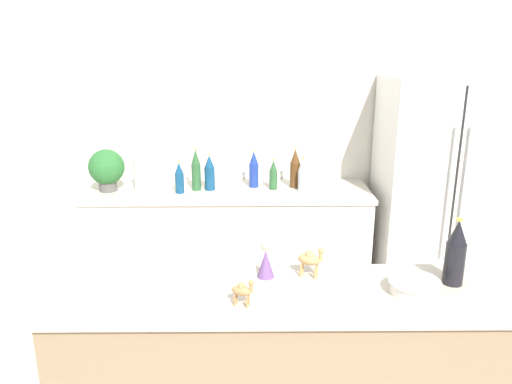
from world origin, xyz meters
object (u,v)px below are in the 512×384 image
object	(u,v)px
back_bottle_2	(303,175)
back_bottle_4	(210,173)
back_bottle_5	(295,169)
wise_man_figurine_crimson	(266,261)
camel_figurine_second	(310,259)
back_bottle_6	(196,170)
refrigerator	(436,193)
back_bottle_1	(273,175)
wine_bottle	(456,253)
fruit_bowl	(415,286)
potted_plant	(107,168)
camel_figurine	(242,290)
paper_towel_roll	(142,173)
back_bottle_0	(254,169)
back_bottle_3	(179,178)

from	to	relation	value
back_bottle_2	back_bottle_4	size ratio (longest dim) A/B	0.93
back_bottle_5	wise_man_figurine_crimson	world-z (taller)	back_bottle_5
camel_figurine_second	back_bottle_6	bearing A→B (deg)	111.55
refrigerator	back_bottle_1	size ratio (longest dim) A/B	7.38
back_bottle_1	wine_bottle	bearing A→B (deg)	-69.19
fruit_bowl	potted_plant	bearing A→B (deg)	133.55
camel_figurine	paper_towel_roll	bearing A→B (deg)	112.17
refrigerator	camel_figurine_second	xyz separation A→B (m)	(-1.16, -1.67, 0.22)
back_bottle_2	camel_figurine	distance (m)	1.97
back_bottle_0	back_bottle_2	xyz separation A→B (m)	(0.37, -0.10, -0.02)
fruit_bowl	camel_figurine	bearing A→B (deg)	-172.58
back_bottle_3	wine_bottle	bearing A→B (deg)	-50.77
back_bottle_2	back_bottle_4	world-z (taller)	back_bottle_4
back_bottle_2	wine_bottle	world-z (taller)	wine_bottle
refrigerator	paper_towel_roll	bearing A→B (deg)	178.71
back_bottle_2	camel_figurine	xyz separation A→B (m)	(-0.42, -1.93, 0.06)
back_bottle_2	back_bottle_4	bearing A→B (deg)	177.43
back_bottle_5	paper_towel_roll	bearing A→B (deg)	-177.51
camel_figurine	back_bottle_3	bearing A→B (deg)	105.05
back_bottle_1	camel_figurine	bearing A→B (deg)	-95.89
back_bottle_4	back_bottle_5	bearing A→B (deg)	5.16
back_bottle_5	wine_bottle	xyz separation A→B (m)	(0.51, -1.84, 0.11)
camel_figurine_second	fruit_bowl	bearing A→B (deg)	-20.62
back_bottle_2	wise_man_figurine_crimson	world-z (taller)	wise_man_figurine_crimson
back_bottle_3	back_bottle_4	bearing A→B (deg)	20.95
wise_man_figurine_crimson	fruit_bowl	bearing A→B (deg)	-14.30
back_bottle_0	wine_bottle	distance (m)	2.04
back_bottle_3	back_bottle_4	distance (m)	0.24
back_bottle_4	paper_towel_roll	bearing A→B (deg)	179.07
back_bottle_6	wise_man_figurine_crimson	distance (m)	1.78
back_bottle_2	back_bottle_5	bearing A→B (deg)	119.18
paper_towel_roll	camel_figurine_second	size ratio (longest dim) A/B	1.81
fruit_bowl	refrigerator	bearing A→B (deg)	67.57
back_bottle_3	back_bottle_5	size ratio (longest dim) A/B	0.78
potted_plant	back_bottle_3	size ratio (longest dim) A/B	1.32
wine_bottle	camel_figurine_second	size ratio (longest dim) A/B	2.01
back_bottle_0	back_bottle_6	bearing A→B (deg)	-169.91
wine_bottle	back_bottle_5	bearing A→B (deg)	105.47
back_bottle_0	camel_figurine_second	world-z (taller)	back_bottle_0
back_bottle_1	wine_bottle	size ratio (longest dim) A/B	0.81
back_bottle_5	wine_bottle	bearing A→B (deg)	-74.53
potted_plant	back_bottle_4	distance (m)	0.77
camel_figurine	wise_man_figurine_crimson	size ratio (longest dim) A/B	0.65
paper_towel_roll	back_bottle_3	bearing A→B (deg)	-17.24
back_bottle_0	back_bottle_4	xyz separation A→B (m)	(-0.34, -0.07, -0.01)
back_bottle_6	wine_bottle	size ratio (longest dim) A/B	1.12
refrigerator	back_bottle_3	xyz separation A→B (m)	(-1.95, -0.04, 0.13)
back_bottle_4	wise_man_figurine_crimson	xyz separation A→B (m)	(0.38, -1.72, 0.06)
back_bottle_0	fruit_bowl	bearing A→B (deg)	-71.71
wise_man_figurine_crimson	back_bottle_0	bearing A→B (deg)	91.37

